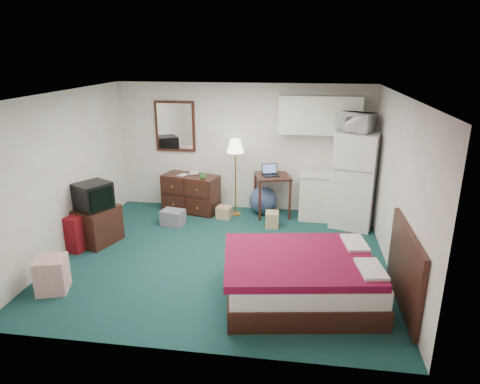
% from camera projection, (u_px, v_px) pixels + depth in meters
% --- Properties ---
extents(floor, '(5.00, 4.50, 0.01)m').
position_uv_depth(floor, '(223.00, 256.00, 6.71)').
color(floor, '#102A2D').
rests_on(floor, ground).
extents(ceiling, '(5.00, 4.50, 0.01)m').
position_uv_depth(ceiling, '(221.00, 94.00, 5.93)').
color(ceiling, white).
rests_on(ceiling, walls).
extents(walls, '(5.01, 4.51, 2.50)m').
position_uv_depth(walls, '(222.00, 180.00, 6.32)').
color(walls, white).
rests_on(walls, floor).
extents(mirror, '(0.80, 0.06, 1.00)m').
position_uv_depth(mirror, '(175.00, 126.00, 8.46)').
color(mirror, white).
rests_on(mirror, walls).
extents(upper_cabinets, '(1.50, 0.35, 0.70)m').
position_uv_depth(upper_cabinets, '(320.00, 115.00, 7.85)').
color(upper_cabinets, white).
rests_on(upper_cabinets, walls).
extents(headboard, '(0.06, 1.56, 1.00)m').
position_uv_depth(headboard, '(405.00, 268.00, 5.22)').
color(headboard, '#391811').
rests_on(headboard, walls).
extents(dresser, '(1.18, 0.74, 0.74)m').
position_uv_depth(dresser, '(191.00, 193.00, 8.51)').
color(dresser, '#391811').
rests_on(dresser, floor).
extents(floor_lamp, '(0.42, 0.42, 1.51)m').
position_uv_depth(floor_lamp, '(235.00, 178.00, 8.20)').
color(floor_lamp, gold).
rests_on(floor_lamp, floor).
extents(desk, '(0.78, 0.78, 0.81)m').
position_uv_depth(desk, '(272.00, 195.00, 8.32)').
color(desk, '#391811').
rests_on(desk, floor).
extents(exercise_ball, '(0.57, 0.57, 0.55)m').
position_uv_depth(exercise_ball, '(263.00, 200.00, 8.40)').
color(exercise_ball, '#35466F').
rests_on(exercise_ball, floor).
extents(kitchen_counter, '(0.80, 0.61, 0.86)m').
position_uv_depth(kitchen_counter, '(320.00, 196.00, 8.16)').
color(kitchen_counter, white).
rests_on(kitchen_counter, floor).
extents(fridge, '(0.89, 0.89, 1.73)m').
position_uv_depth(fridge, '(355.00, 180.00, 7.68)').
color(fridge, white).
rests_on(fridge, floor).
extents(bed, '(2.09, 1.74, 0.60)m').
position_uv_depth(bed, '(302.00, 279.00, 5.47)').
color(bed, '#590623').
rests_on(bed, floor).
extents(tv_stand, '(0.79, 0.83, 0.61)m').
position_uv_depth(tv_stand, '(96.00, 225.00, 7.14)').
color(tv_stand, '#391811').
rests_on(tv_stand, floor).
extents(suitcase, '(0.28, 0.40, 0.59)m').
position_uv_depth(suitcase, '(78.00, 233.00, 6.86)').
color(suitcase, '#62060A').
rests_on(suitcase, floor).
extents(retail_box, '(0.48, 0.48, 0.48)m').
position_uv_depth(retail_box, '(52.00, 275.00, 5.69)').
color(retail_box, white).
rests_on(retail_box, floor).
extents(file_bin, '(0.45, 0.37, 0.28)m').
position_uv_depth(file_bin, '(173.00, 217.00, 7.91)').
color(file_bin, gray).
rests_on(file_bin, floor).
extents(cardboard_box_a, '(0.32, 0.28, 0.23)m').
position_uv_depth(cardboard_box_a, '(224.00, 212.00, 8.23)').
color(cardboard_box_a, tan).
rests_on(cardboard_box_a, floor).
extents(cardboard_box_b, '(0.25, 0.29, 0.28)m').
position_uv_depth(cardboard_box_b, '(272.00, 219.00, 7.81)').
color(cardboard_box_b, tan).
rests_on(cardboard_box_b, floor).
extents(laptop, '(0.37, 0.34, 0.21)m').
position_uv_depth(laptop, '(271.00, 171.00, 8.11)').
color(laptop, black).
rests_on(laptop, desk).
extents(crt_tv, '(0.67, 0.68, 0.44)m').
position_uv_depth(crt_tv, '(93.00, 196.00, 6.93)').
color(crt_tv, black).
rests_on(crt_tv, tv_stand).
extents(microwave, '(0.68, 0.59, 0.40)m').
position_uv_depth(microwave, '(356.00, 120.00, 7.38)').
color(microwave, white).
rests_on(microwave, fridge).
extents(book_a, '(0.15, 0.07, 0.21)m').
position_uv_depth(book_a, '(180.00, 170.00, 8.39)').
color(book_a, tan).
rests_on(book_a, dresser).
extents(book_b, '(0.18, 0.04, 0.25)m').
position_uv_depth(book_b, '(190.00, 167.00, 8.49)').
color(book_b, tan).
rests_on(book_b, dresser).
extents(mug, '(0.12, 0.10, 0.12)m').
position_uv_depth(mug, '(203.00, 176.00, 8.15)').
color(mug, '#397A33').
rests_on(mug, dresser).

